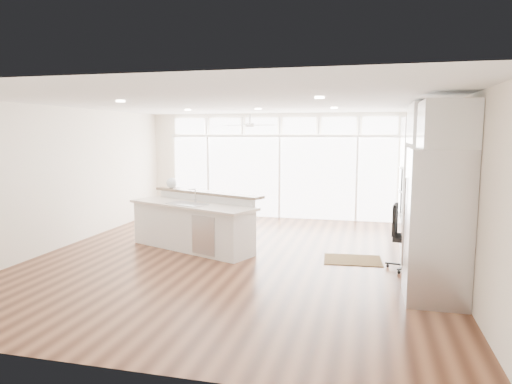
# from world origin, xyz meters

# --- Properties ---
(floor) EXTENTS (7.00, 8.00, 0.02)m
(floor) POSITION_xyz_m (0.00, 0.00, -0.01)
(floor) COLOR #442315
(floor) RESTS_ON ground
(ceiling) EXTENTS (7.00, 8.00, 0.02)m
(ceiling) POSITION_xyz_m (0.00, 0.00, 2.70)
(ceiling) COLOR white
(ceiling) RESTS_ON wall_back
(wall_back) EXTENTS (7.00, 0.04, 2.70)m
(wall_back) POSITION_xyz_m (0.00, 4.00, 1.35)
(wall_back) COLOR white
(wall_back) RESTS_ON floor
(wall_front) EXTENTS (7.00, 0.04, 2.70)m
(wall_front) POSITION_xyz_m (0.00, -4.00, 1.35)
(wall_front) COLOR white
(wall_front) RESTS_ON floor
(wall_left) EXTENTS (0.04, 8.00, 2.70)m
(wall_left) POSITION_xyz_m (-3.50, 0.00, 1.35)
(wall_left) COLOR white
(wall_left) RESTS_ON floor
(wall_right) EXTENTS (0.04, 8.00, 2.70)m
(wall_right) POSITION_xyz_m (3.50, 0.00, 1.35)
(wall_right) COLOR white
(wall_right) RESTS_ON floor
(glass_wall) EXTENTS (5.80, 0.06, 2.08)m
(glass_wall) POSITION_xyz_m (0.00, 3.94, 1.05)
(glass_wall) COLOR white
(glass_wall) RESTS_ON wall_back
(transom_row) EXTENTS (5.90, 0.06, 0.40)m
(transom_row) POSITION_xyz_m (0.00, 3.94, 2.38)
(transom_row) COLOR white
(transom_row) RESTS_ON wall_back
(desk_window) EXTENTS (0.04, 0.85, 0.85)m
(desk_window) POSITION_xyz_m (3.46, 0.30, 1.55)
(desk_window) COLOR white
(desk_window) RESTS_ON wall_right
(ceiling_fan) EXTENTS (1.16, 1.16, 0.32)m
(ceiling_fan) POSITION_xyz_m (-0.50, 2.80, 2.48)
(ceiling_fan) COLOR white
(ceiling_fan) RESTS_ON ceiling
(recessed_lights) EXTENTS (3.40, 3.00, 0.02)m
(recessed_lights) POSITION_xyz_m (0.00, 0.20, 2.68)
(recessed_lights) COLOR white
(recessed_lights) RESTS_ON ceiling
(oven_cabinet) EXTENTS (0.64, 1.20, 2.50)m
(oven_cabinet) POSITION_xyz_m (3.17, 1.80, 1.25)
(oven_cabinet) COLOR white
(oven_cabinet) RESTS_ON floor
(desk_nook) EXTENTS (0.72, 1.30, 0.76)m
(desk_nook) POSITION_xyz_m (3.13, 0.30, 0.38)
(desk_nook) COLOR white
(desk_nook) RESTS_ON floor
(upper_cabinets) EXTENTS (0.64, 1.30, 0.64)m
(upper_cabinets) POSITION_xyz_m (3.17, 0.30, 2.35)
(upper_cabinets) COLOR white
(upper_cabinets) RESTS_ON wall_right
(refrigerator) EXTENTS (0.76, 0.90, 2.00)m
(refrigerator) POSITION_xyz_m (3.11, -1.35, 1.00)
(refrigerator) COLOR #BABBBF
(refrigerator) RESTS_ON floor
(fridge_cabinet) EXTENTS (0.64, 0.90, 0.60)m
(fridge_cabinet) POSITION_xyz_m (3.17, -1.35, 2.30)
(fridge_cabinet) COLOR white
(fridge_cabinet) RESTS_ON wall_right
(framed_photos) EXTENTS (0.06, 0.22, 0.80)m
(framed_photos) POSITION_xyz_m (3.46, 0.92, 1.40)
(framed_photos) COLOR black
(framed_photos) RESTS_ON wall_right
(kitchen_island) EXTENTS (2.86, 1.95, 1.06)m
(kitchen_island) POSITION_xyz_m (-1.01, 0.37, 0.53)
(kitchen_island) COLOR white
(kitchen_island) RESTS_ON floor
(rug) EXTENTS (1.03, 0.78, 0.01)m
(rug) POSITION_xyz_m (2.00, 0.30, 0.01)
(rug) COLOR #3B2812
(rug) RESTS_ON floor
(office_chair) EXTENTS (0.62, 0.59, 1.05)m
(office_chair) POSITION_xyz_m (2.87, -0.05, 0.53)
(office_chair) COLOR black
(office_chair) RESTS_ON floor
(fishbowl) EXTENTS (0.27, 0.27, 0.22)m
(fishbowl) POSITION_xyz_m (-1.73, 1.10, 1.17)
(fishbowl) COLOR silver
(fishbowl) RESTS_ON kitchen_island
(monitor) EXTENTS (0.12, 0.44, 0.36)m
(monitor) POSITION_xyz_m (3.05, 0.30, 0.94)
(monitor) COLOR black
(monitor) RESTS_ON desk_nook
(keyboard) EXTENTS (0.15, 0.32, 0.02)m
(keyboard) POSITION_xyz_m (2.88, 0.30, 0.77)
(keyboard) COLOR silver
(keyboard) RESTS_ON desk_nook
(potted_plant) EXTENTS (0.25, 0.27, 0.21)m
(potted_plant) POSITION_xyz_m (3.17, 1.80, 2.60)
(potted_plant) COLOR #3C632A
(potted_plant) RESTS_ON oven_cabinet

